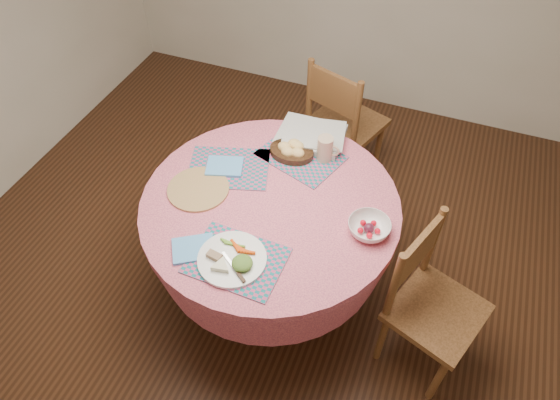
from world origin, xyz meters
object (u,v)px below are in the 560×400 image
at_px(wicker_trivet, 198,189).
at_px(dining_table, 271,227).
at_px(latte_mug, 325,149).
at_px(chair_back, 342,122).
at_px(dinner_plate, 233,259).
at_px(bread_bowl, 292,150).
at_px(fruit_bowl, 369,228).
at_px(chair_right, 429,301).

bearing_deg(wicker_trivet, dining_table, 8.86).
bearing_deg(latte_mug, chair_back, 96.40).
bearing_deg(dinner_plate, dining_table, 87.54).
xyz_separation_m(bread_bowl, latte_mug, (0.17, 0.03, 0.04)).
xyz_separation_m(dining_table, latte_mug, (0.15, 0.37, 0.27)).
bearing_deg(dining_table, chair_back, 85.80).
distance_m(wicker_trivet, dinner_plate, 0.47).
distance_m(wicker_trivet, latte_mug, 0.66).
bearing_deg(fruit_bowl, dining_table, 178.57).
bearing_deg(bread_bowl, chair_back, 82.34).
height_order(dinner_plate, fruit_bowl, fruit_bowl).
bearing_deg(bread_bowl, latte_mug, 10.69).
relative_size(chair_right, latte_mug, 6.56).
bearing_deg(chair_back, fruit_bowl, 130.91).
bearing_deg(latte_mug, dining_table, -111.95).
bearing_deg(fruit_bowl, bread_bowl, 144.57).
bearing_deg(wicker_trivet, dinner_plate, -44.15).
xyz_separation_m(chair_right, fruit_bowl, (-0.35, 0.06, 0.32)).
bearing_deg(bread_bowl, chair_right, -26.11).
bearing_deg(wicker_trivet, bread_bowl, 49.75).
bearing_deg(dinner_plate, wicker_trivet, 135.85).
height_order(chair_right, dinner_plate, chair_right).
bearing_deg(latte_mug, chair_right, -33.36).
relative_size(wicker_trivet, fruit_bowl, 1.27).
xyz_separation_m(chair_back, dinner_plate, (-0.09, -1.42, 0.29)).
xyz_separation_m(chair_back, bread_bowl, (-0.09, -0.69, 0.30)).
xyz_separation_m(chair_right, dinner_plate, (-0.84, -0.31, 0.31)).
bearing_deg(dinner_plate, chair_back, 86.27).
bearing_deg(dining_table, dinner_plate, -92.46).
xyz_separation_m(bread_bowl, fruit_bowl, (0.50, -0.35, -0.01)).
bearing_deg(dining_table, fruit_bowl, -1.43).
height_order(dining_table, chair_back, chair_back).
height_order(bread_bowl, latte_mug, latte_mug).
xyz_separation_m(wicker_trivet, dinner_plate, (0.34, -0.33, 0.01)).
distance_m(chair_right, dinner_plate, 0.95).
distance_m(chair_back, bread_bowl, 0.76).
bearing_deg(chair_right, chair_back, 54.40).
distance_m(chair_right, chair_back, 1.34).
bearing_deg(bread_bowl, wicker_trivet, -130.25).
relative_size(chair_back, bread_bowl, 4.02).
height_order(chair_right, chair_back, chair_back).
height_order(chair_right, fruit_bowl, chair_right).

